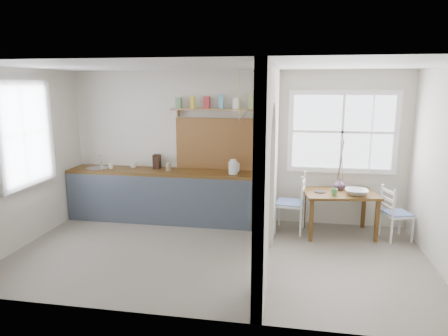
% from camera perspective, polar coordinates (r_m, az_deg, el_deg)
% --- Properties ---
extents(floor, '(5.80, 3.20, 0.01)m').
position_cam_1_polar(floor, '(5.79, -0.97, -12.23)').
color(floor, gray).
rests_on(floor, ground).
extents(ceiling, '(5.80, 3.20, 0.01)m').
position_cam_1_polar(ceiling, '(5.30, -1.07, 14.42)').
color(ceiling, beige).
rests_on(ceiling, walls).
extents(walls, '(5.81, 3.21, 2.60)m').
position_cam_1_polar(walls, '(5.39, -1.02, 0.49)').
color(walls, beige).
rests_on(walls, floor).
extents(partition, '(0.12, 3.20, 2.60)m').
position_cam_1_polar(partition, '(5.34, 6.50, 1.95)').
color(partition, beige).
rests_on(partition, floor).
extents(kitchen_window, '(0.10, 1.16, 1.50)m').
position_cam_1_polar(kitchen_window, '(6.51, -26.76, 4.30)').
color(kitchen_window, white).
rests_on(kitchen_window, walls).
extents(nook_window, '(1.76, 0.10, 1.30)m').
position_cam_1_polar(nook_window, '(6.85, 16.55, 4.95)').
color(nook_window, white).
rests_on(nook_window, walls).
extents(counter, '(3.50, 0.60, 0.90)m').
position_cam_1_polar(counter, '(7.12, -7.96, -3.83)').
color(counter, brown).
rests_on(counter, floor).
extents(sink, '(0.40, 0.40, 0.02)m').
position_cam_1_polar(sink, '(7.49, -17.64, -0.08)').
color(sink, '#B3B6C0').
rests_on(sink, counter).
extents(backsplash, '(1.65, 0.03, 0.90)m').
position_cam_1_polar(backsplash, '(6.95, -0.25, 3.45)').
color(backsplash, '#965C2E').
rests_on(backsplash, walls).
extents(shelf, '(1.75, 0.20, 0.21)m').
position_cam_1_polar(shelf, '(6.80, -0.38, 8.79)').
color(shelf, '#A0734C').
rests_on(shelf, walls).
extents(pendant_lamp, '(0.26, 0.26, 0.16)m').
position_cam_1_polar(pendant_lamp, '(6.42, 2.23, 7.51)').
color(pendant_lamp, beige).
rests_on(pendant_lamp, ceiling).
extents(utensil_rail, '(0.02, 0.50, 0.02)m').
position_cam_1_polar(utensil_rail, '(6.18, 6.13, 3.27)').
color(utensil_rail, '#B3B6C0').
rests_on(utensil_rail, partition).
extents(dining_table, '(1.22, 0.91, 0.70)m').
position_cam_1_polar(dining_table, '(6.67, 16.06, -6.22)').
color(dining_table, brown).
rests_on(dining_table, floor).
extents(chair_left, '(0.50, 0.50, 0.97)m').
position_cam_1_polar(chair_left, '(6.59, 9.41, -4.86)').
color(chair_left, white).
rests_on(chair_left, floor).
extents(chair_right, '(0.48, 0.48, 0.84)m').
position_cam_1_polar(chair_right, '(6.74, 23.47, -5.93)').
color(chair_right, white).
rests_on(chair_right, floor).
extents(kettle, '(0.21, 0.17, 0.25)m').
position_cam_1_polar(kettle, '(6.64, 1.32, 0.20)').
color(kettle, silver).
rests_on(kettle, counter).
extents(mug_a, '(0.14, 0.14, 0.11)m').
position_cam_1_polar(mug_a, '(7.35, -15.83, 0.31)').
color(mug_a, silver).
rests_on(mug_a, counter).
extents(mug_b, '(0.17, 0.17, 0.11)m').
position_cam_1_polar(mug_b, '(7.31, -12.82, 0.42)').
color(mug_b, beige).
rests_on(mug_b, counter).
extents(knife_block, '(0.12, 0.16, 0.25)m').
position_cam_1_polar(knife_block, '(7.18, -9.57, 0.91)').
color(knife_block, '#301B13').
rests_on(knife_block, counter).
extents(jar, '(0.10, 0.10, 0.15)m').
position_cam_1_polar(jar, '(6.97, -7.95, 0.22)').
color(jar, '#7C7152').
rests_on(jar, counter).
extents(towel_magenta, '(0.02, 0.03, 0.58)m').
position_cam_1_polar(towel_magenta, '(6.52, 5.68, -6.90)').
color(towel_magenta, '#B91D4D').
rests_on(towel_magenta, counter).
extents(towel_orange, '(0.02, 0.03, 0.53)m').
position_cam_1_polar(towel_orange, '(6.49, 5.65, -7.22)').
color(towel_orange, orange).
rests_on(towel_orange, counter).
extents(bowl, '(0.37, 0.37, 0.08)m').
position_cam_1_polar(bowl, '(6.49, 18.41, -3.27)').
color(bowl, silver).
rests_on(bowl, dining_table).
extents(table_cup, '(0.14, 0.14, 0.10)m').
position_cam_1_polar(table_cup, '(6.35, 15.46, -3.32)').
color(table_cup, '#549659').
rests_on(table_cup, dining_table).
extents(plate, '(0.23, 0.23, 0.01)m').
position_cam_1_polar(plate, '(6.49, 13.54, -3.30)').
color(plate, '#2E2A2A').
rests_on(plate, dining_table).
extents(vase, '(0.19, 0.19, 0.18)m').
position_cam_1_polar(vase, '(6.69, 16.18, -2.24)').
color(vase, '#503555').
rests_on(vase, dining_table).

